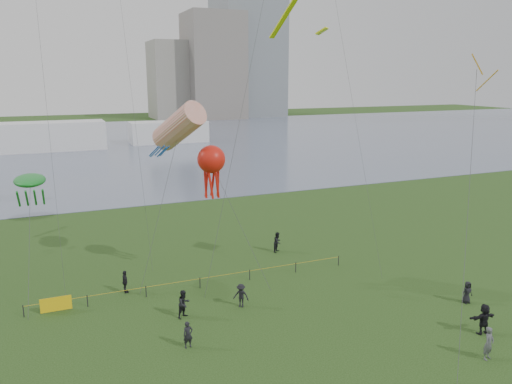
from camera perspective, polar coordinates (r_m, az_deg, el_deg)
name	(u,v)px	position (r m, az deg, el deg)	size (l,w,h in m)	color
ground_plane	(330,384)	(27.77, 8.49, -20.86)	(400.00, 400.00, 0.00)	#1C3811
lake	(108,144)	(121.16, -16.61, 5.24)	(400.00, 120.00, 0.08)	slate
building_mid	(213,66)	(190.70, -4.89, 14.13)	(20.00, 20.00, 38.00)	slate
building_low	(173,80)	(192.70, -9.48, 12.50)	(16.00, 18.00, 28.00)	gray
pavilion_left	(51,136)	(115.22, -22.39, 5.92)	(22.00, 8.00, 6.00)	silver
pavilion_right	(169,132)	(121.14, -9.95, 6.77)	(18.00, 7.00, 5.00)	silver
fence	(116,295)	(36.91, -15.76, -11.21)	(24.07, 0.07, 1.05)	black
kite_flyer	(489,343)	(31.73, 25.06, -15.39)	(0.70, 0.46, 1.92)	#4E5155
spectator_a	(184,304)	(33.70, -8.23, -12.54)	(0.91, 0.71, 1.88)	black
spectator_b	(241,296)	(34.78, -1.72, -11.74)	(1.08, 0.62, 1.67)	black
spectator_c	(125,282)	(38.09, -14.74, -9.89)	(0.99, 0.41, 1.69)	black
spectator_d	(467,292)	(38.31, 22.99, -10.50)	(0.77, 0.50, 1.57)	black
spectator_e	(484,319)	(34.38, 24.60, -13.07)	(1.81, 0.58, 1.95)	black
spectator_f	(188,335)	(30.37, -7.78, -15.86)	(0.58, 0.38, 1.60)	black
spectator_g	(278,242)	(45.03, 2.49, -5.74)	(0.89, 0.69, 1.83)	black
kite_windsock	(179,126)	(37.75, -8.81, 7.41)	(5.80, 5.24, 13.79)	#3F3F42
kite_creature	(30,181)	(40.68, -24.44, 1.17)	(2.25, 8.92, 8.30)	#3F3F42
kite_octopus	(211,160)	(37.23, -5.13, 3.62)	(4.20, 5.09, 10.48)	#3F3F42
kite_delta	(478,77)	(35.11, 23.99, 11.93)	(8.15, 8.66, 16.83)	#3F3F42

